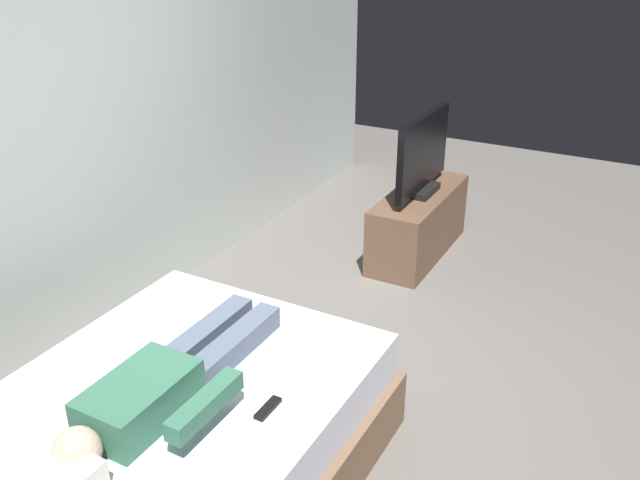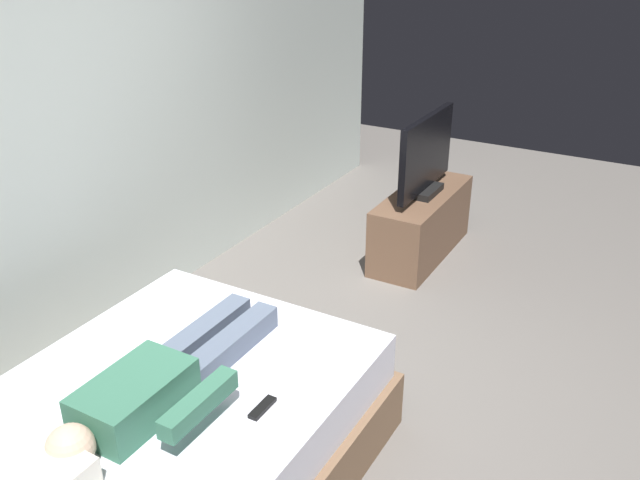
% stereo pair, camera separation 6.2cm
% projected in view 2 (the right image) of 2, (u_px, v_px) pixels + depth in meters
% --- Properties ---
extents(ground_plane, '(10.00, 10.00, 0.00)m').
position_uv_depth(ground_plane, '(349.00, 418.00, 3.56)').
color(ground_plane, slate).
extents(back_wall, '(6.40, 0.10, 2.80)m').
position_uv_depth(back_wall, '(117.00, 95.00, 4.07)').
color(back_wall, silver).
rests_on(back_wall, ground).
extents(bed, '(1.99, 1.46, 0.54)m').
position_uv_depth(bed, '(158.00, 451.00, 2.97)').
color(bed, brown).
rests_on(bed, ground).
extents(person, '(1.26, 0.46, 0.18)m').
position_uv_depth(person, '(160.00, 383.00, 2.82)').
color(person, '#387056').
rests_on(person, bed).
extents(remote, '(0.15, 0.04, 0.02)m').
position_uv_depth(remote, '(262.00, 408.00, 2.79)').
color(remote, black).
rests_on(remote, bed).
extents(tv_stand, '(1.10, 0.40, 0.50)m').
position_uv_depth(tv_stand, '(421.00, 224.00, 5.18)').
color(tv_stand, brown).
rests_on(tv_stand, ground).
extents(tv, '(0.88, 0.20, 0.59)m').
position_uv_depth(tv, '(426.00, 157.00, 4.95)').
color(tv, black).
rests_on(tv, tv_stand).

